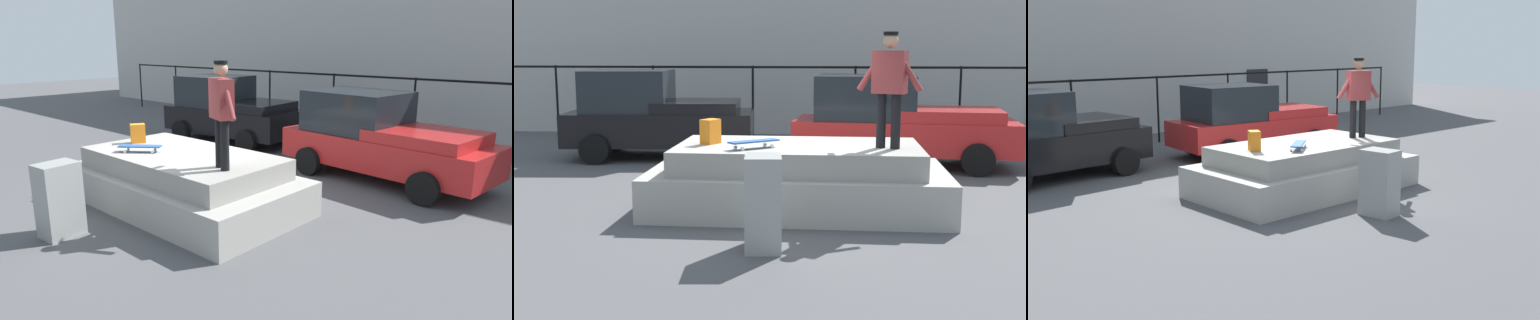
% 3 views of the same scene
% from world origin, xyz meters
% --- Properties ---
extents(ground_plane, '(60.00, 60.00, 0.00)m').
position_xyz_m(ground_plane, '(0.00, 0.00, 0.00)').
color(ground_plane, '#4C4C4F').
extents(concrete_ledge, '(4.48, 2.44, 0.99)m').
position_xyz_m(concrete_ledge, '(0.25, -0.37, 0.45)').
color(concrete_ledge, '#9E9B93').
rests_on(concrete_ledge, ground_plane).
extents(skateboarder, '(0.95, 0.46, 1.68)m').
position_xyz_m(skateboarder, '(1.58, -0.62, 1.97)').
color(skateboarder, black).
rests_on(skateboarder, concrete_ledge).
extents(skateboard, '(0.74, 0.64, 0.12)m').
position_xyz_m(skateboard, '(-0.37, -0.84, 1.09)').
color(skateboard, '#264C8C').
rests_on(skateboard, concrete_ledge).
extents(backpack, '(0.31, 0.34, 0.38)m').
position_xyz_m(backpack, '(-1.09, -0.40, 1.18)').
color(backpack, orange).
rests_on(backpack, concrete_ledge).
extents(car_black_pickup_near, '(4.25, 2.42, 1.97)m').
position_xyz_m(car_black_pickup_near, '(-3.24, 4.30, 0.96)').
color(car_black_pickup_near, black).
rests_on(car_black_pickup_near, ground_plane).
extents(car_red_pickup_mid, '(4.66, 2.35, 1.89)m').
position_xyz_m(car_red_pickup_mid, '(2.08, 3.64, 0.93)').
color(car_red_pickup_mid, '#B21E1E').
rests_on(car_red_pickup_mid, ground_plane).
extents(utility_box, '(0.49, 0.64, 1.17)m').
position_xyz_m(utility_box, '(-0.06, -2.55, 0.58)').
color(utility_box, gray).
rests_on(utility_box, ground_plane).
extents(fence_row, '(24.06, 0.06, 2.00)m').
position_xyz_m(fence_row, '(0.00, 7.07, 1.43)').
color(fence_row, black).
rests_on(fence_row, ground_plane).
extents(warehouse_building, '(33.86, 7.99, 6.84)m').
position_xyz_m(warehouse_building, '(0.00, 12.52, 3.43)').
color(warehouse_building, '#B2B2AD').
rests_on(warehouse_building, ground_plane).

